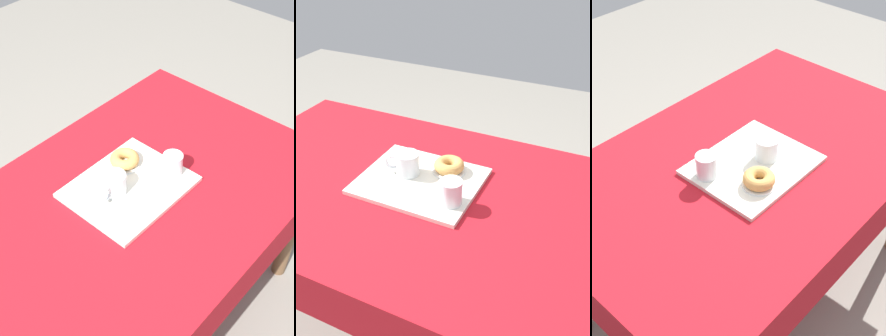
# 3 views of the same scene
# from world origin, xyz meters

# --- Properties ---
(ground_plane) EXTENTS (6.00, 6.00, 0.00)m
(ground_plane) POSITION_xyz_m (0.00, 0.00, 0.00)
(ground_plane) COLOR gray
(dining_table) EXTENTS (1.44, 0.93, 0.73)m
(dining_table) POSITION_xyz_m (0.00, 0.00, 0.64)
(dining_table) COLOR #A8141E
(dining_table) RESTS_ON ground
(serving_tray) EXTENTS (0.40, 0.34, 0.01)m
(serving_tray) POSITION_xyz_m (-0.04, -0.04, 0.74)
(serving_tray) COLOR silver
(serving_tray) RESTS_ON dining_table
(tea_mug_left) EXTENTS (0.12, 0.08, 0.08)m
(tea_mug_left) POSITION_xyz_m (0.02, -0.05, 0.79)
(tea_mug_left) COLOR white
(tea_mug_left) RESTS_ON serving_tray
(water_glass_near) EXTENTS (0.07, 0.07, 0.08)m
(water_glass_near) POSITION_xyz_m (-0.19, 0.04, 0.78)
(water_glass_near) COLOR white
(water_glass_near) RESTS_ON serving_tray
(donut_plate_left) EXTENTS (0.11, 0.11, 0.01)m
(donut_plate_left) POSITION_xyz_m (-0.11, -0.12, 0.75)
(donut_plate_left) COLOR white
(donut_plate_left) RESTS_ON serving_tray
(sugar_donut_left) EXTENTS (0.11, 0.11, 0.04)m
(sugar_donut_left) POSITION_xyz_m (-0.11, -0.12, 0.77)
(sugar_donut_left) COLOR tan
(sugar_donut_left) RESTS_ON donut_plate_left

